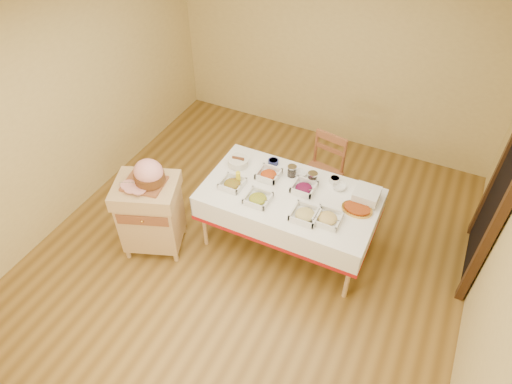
# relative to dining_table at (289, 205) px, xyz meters

# --- Properties ---
(room_shell) EXTENTS (5.00, 5.00, 5.00)m
(room_shell) POSITION_rel_dining_table_xyz_m (-0.30, -0.30, 0.70)
(room_shell) COLOR olive
(room_shell) RESTS_ON ground
(doorway) EXTENTS (0.09, 1.10, 2.20)m
(doorway) POSITION_rel_dining_table_xyz_m (1.90, 0.60, 0.51)
(doorway) COLOR black
(doorway) RESTS_ON ground
(dining_table) EXTENTS (1.82, 1.02, 0.76)m
(dining_table) POSITION_rel_dining_table_xyz_m (0.00, 0.00, 0.00)
(dining_table) COLOR tan
(dining_table) RESTS_ON ground
(butcher_cart) EXTENTS (0.79, 0.73, 0.91)m
(butcher_cart) POSITION_rel_dining_table_xyz_m (-1.32, -0.67, -0.08)
(butcher_cart) COLOR tan
(butcher_cart) RESTS_ON ground
(dining_chair) EXTENTS (0.49, 0.48, 0.96)m
(dining_chair) POSITION_rel_dining_table_xyz_m (0.10, 0.77, -0.11)
(dining_chair) COLOR brown
(dining_chair) RESTS_ON ground
(ham_on_board) EXTENTS (0.43, 0.41, 0.29)m
(ham_on_board) POSITION_rel_dining_table_xyz_m (-1.28, -0.64, 0.43)
(ham_on_board) COLOR brown
(ham_on_board) RESTS_ON butcher_cart
(serving_dish_a) EXTENTS (0.24, 0.24, 0.10)m
(serving_dish_a) POSITION_rel_dining_table_xyz_m (-0.59, -0.16, 0.19)
(serving_dish_a) COLOR silver
(serving_dish_a) RESTS_ON dining_table
(serving_dish_b) EXTENTS (0.24, 0.24, 0.10)m
(serving_dish_b) POSITION_rel_dining_table_xyz_m (-0.25, -0.25, 0.19)
(serving_dish_b) COLOR silver
(serving_dish_b) RESTS_ON dining_table
(serving_dish_c) EXTENTS (0.26, 0.26, 0.11)m
(serving_dish_c) POSITION_rel_dining_table_xyz_m (0.26, -0.25, 0.20)
(serving_dish_c) COLOR silver
(serving_dish_c) RESTS_ON dining_table
(serving_dish_d) EXTENTS (0.26, 0.26, 0.10)m
(serving_dish_d) POSITION_rel_dining_table_xyz_m (0.47, -0.20, 0.19)
(serving_dish_d) COLOR silver
(serving_dish_d) RESTS_ON dining_table
(serving_dish_e) EXTENTS (0.25, 0.23, 0.11)m
(serving_dish_e) POSITION_rel_dining_table_xyz_m (-0.31, 0.14, 0.20)
(serving_dish_e) COLOR silver
(serving_dish_e) RESTS_ON dining_table
(serving_dish_f) EXTENTS (0.25, 0.23, 0.11)m
(serving_dish_f) POSITION_rel_dining_table_xyz_m (0.11, 0.11, 0.20)
(serving_dish_f) COLOR silver
(serving_dish_f) RESTS_ON dining_table
(small_bowl_left) EXTENTS (0.11, 0.11, 0.05)m
(small_bowl_left) POSITION_rel_dining_table_xyz_m (-0.76, 0.28, 0.19)
(small_bowl_left) COLOR silver
(small_bowl_left) RESTS_ON dining_table
(small_bowl_mid) EXTENTS (0.12, 0.12, 0.05)m
(small_bowl_mid) POSITION_rel_dining_table_xyz_m (-0.36, 0.37, 0.19)
(small_bowl_mid) COLOR navy
(small_bowl_mid) RESTS_ON dining_table
(small_bowl_right) EXTENTS (0.12, 0.12, 0.06)m
(small_bowl_right) POSITION_rel_dining_table_xyz_m (0.36, 0.37, 0.19)
(small_bowl_right) COLOR silver
(small_bowl_right) RESTS_ON dining_table
(bowl_white_imported) EXTENTS (0.18, 0.18, 0.04)m
(bowl_white_imported) POSITION_rel_dining_table_xyz_m (-0.02, 0.32, 0.18)
(bowl_white_imported) COLOR silver
(bowl_white_imported) RESTS_ON dining_table
(bowl_small_imported) EXTENTS (0.15, 0.15, 0.04)m
(bowl_small_imported) POSITION_rel_dining_table_xyz_m (0.44, 0.30, 0.18)
(bowl_small_imported) COLOR silver
(bowl_small_imported) RESTS_ON dining_table
(preserve_jar_left) EXTENTS (0.10, 0.10, 0.13)m
(preserve_jar_left) POSITION_rel_dining_table_xyz_m (-0.10, 0.27, 0.22)
(preserve_jar_left) COLOR silver
(preserve_jar_left) RESTS_ON dining_table
(preserve_jar_right) EXTENTS (0.11, 0.11, 0.13)m
(preserve_jar_right) POSITION_rel_dining_table_xyz_m (0.14, 0.26, 0.22)
(preserve_jar_right) COLOR silver
(preserve_jar_right) RESTS_ON dining_table
(mustard_bottle) EXTENTS (0.05, 0.05, 0.16)m
(mustard_bottle) POSITION_rel_dining_table_xyz_m (-0.57, -0.07, 0.23)
(mustard_bottle) COLOR yellow
(mustard_bottle) RESTS_ON dining_table
(bread_basket) EXTENTS (0.23, 0.23, 0.10)m
(bread_basket) POSITION_rel_dining_table_xyz_m (-0.70, 0.18, 0.20)
(bread_basket) COLOR silver
(bread_basket) RESTS_ON dining_table
(plate_stack) EXTENTS (0.25, 0.25, 0.12)m
(plate_stack) POSITION_rel_dining_table_xyz_m (0.73, 0.25, 0.22)
(plate_stack) COLOR silver
(plate_stack) RESTS_ON dining_table
(brass_platter) EXTENTS (0.31, 0.23, 0.04)m
(brass_platter) POSITION_rel_dining_table_xyz_m (0.69, 0.06, 0.18)
(brass_platter) COLOR gold
(brass_platter) RESTS_ON dining_table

